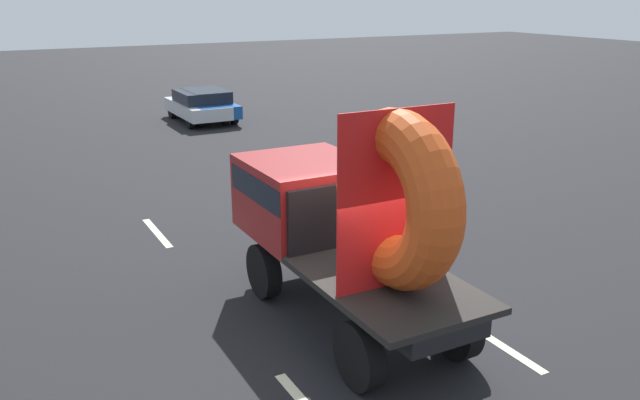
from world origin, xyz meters
name	(u,v)px	position (x,y,z in m)	size (l,w,h in m)	color
ground_plane	(380,334)	(0.00, 0.00, 0.00)	(120.00, 120.00, 0.00)	black
flatbed_truck	(341,213)	(-0.23, 0.90, 1.84)	(2.02, 5.30, 3.79)	black
distant_sedan	(198,105)	(3.18, 18.78, 0.70)	(1.71, 3.98, 1.30)	black
lane_dash_left_far	(157,233)	(-1.93, 6.34, 0.00)	(2.07, 0.16, 0.01)	beige
lane_dash_right_near	(493,340)	(1.48, -1.01, 0.00)	(2.21, 0.16, 0.01)	beige
lane_dash_right_far	(294,212)	(1.48, 6.15, 0.00)	(2.98, 0.16, 0.01)	beige
oncoming_car	(206,104)	(3.59, 18.86, 0.70)	(1.72, 4.02, 1.31)	black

